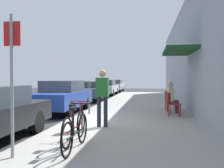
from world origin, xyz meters
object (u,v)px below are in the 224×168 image
parking_meter (89,95)px  parked_car_1 (62,96)px  parked_car_2 (92,91)px  parked_car_4 (115,86)px  seated_patron_1 (172,96)px  parked_car_3 (106,87)px  bicycle_1 (75,127)px  cafe_chair_0 (172,103)px  cafe_chair_2 (169,99)px  pedestrian_standing (102,93)px  bicycle_0 (76,132)px  cafe_chair_1 (170,101)px  street_sign (12,74)px

parking_meter → parked_car_1: bearing=144.6°
parked_car_2 → parked_car_4: parked_car_4 is taller
seated_patron_1 → parked_car_3: bearing=112.4°
bicycle_1 → cafe_chair_0: size_ratio=1.97×
cafe_chair_2 → pedestrian_standing: (-2.24, -4.05, 0.50)m
cafe_chair_0 → cafe_chair_2: size_ratio=1.00×
bicycle_0 → seated_patron_1: 6.20m
cafe_chair_2 → parked_car_2: bearing=131.0°
bicycle_0 → pedestrian_standing: size_ratio=1.01×
bicycle_1 → cafe_chair_1: (2.52, 5.17, 0.14)m
parked_car_4 → parking_meter: parking_meter is taller
parked_car_4 → parked_car_3: bearing=-90.0°
bicycle_1 → pedestrian_standing: bearing=81.4°
bicycle_0 → cafe_chair_0: 5.33m
parked_car_4 → bicycle_0: bearing=-83.9°
bicycle_1 → street_sign: bearing=-123.8°
parked_car_2 → parking_meter: size_ratio=3.33×
parked_car_3 → parking_meter: size_ratio=3.33×
parked_car_2 → cafe_chair_2: size_ratio=5.06×
parked_car_1 → cafe_chair_0: bearing=-14.5°
cafe_chair_0 → cafe_chair_1: (-0.00, 0.91, 0.00)m
parked_car_1 → cafe_chair_1: 4.83m
street_sign → cafe_chair_0: street_sign is taller
parked_car_2 → pedestrian_standing: bearing=-74.9°
parked_car_3 → bicycle_1: bearing=-82.3°
parked_car_2 → bicycle_1: 11.66m
parked_car_3 → parked_car_4: bearing=90.0°
parked_car_2 → seated_patron_1: (4.88, -6.25, 0.11)m
parking_meter → parked_car_4: bearing=94.8°
parked_car_1 → seated_patron_1: parked_car_1 is taller
parked_car_2 → bicycle_1: parked_car_2 is taller
cafe_chair_1 → parked_car_3: bearing=112.2°
parking_meter → seated_patron_1: size_ratio=1.02×
cafe_chair_0 → seated_patron_1: (0.06, 0.92, 0.19)m
parked_car_2 → cafe_chair_1: bearing=-52.4°
bicycle_1 → seated_patron_1: seated_patron_1 is taller
parked_car_4 → street_sign: (1.50, -23.91, 0.92)m
bicycle_0 → parked_car_3: bearing=98.1°
parked_car_3 → cafe_chair_1: parked_car_3 is taller
cafe_chair_1 → cafe_chair_2: (0.00, 0.73, 0.00)m
parked_car_2 → pedestrian_standing: (2.58, -9.58, 0.41)m
parked_car_3 → bicycle_0: bearing=-81.9°
cafe_chair_0 → pedestrian_standing: bearing=-132.9°
street_sign → cafe_chair_1: size_ratio=2.99×
parked_car_1 → parking_meter: size_ratio=3.33×
parked_car_2 → cafe_chair_2: 7.34m
parked_car_3 → cafe_chair_0: bearing=-69.3°
seated_patron_1 → cafe_chair_2: bearing=94.7°
parked_car_4 → cafe_chair_0: 19.08m
parked_car_1 → bicycle_1: parked_car_1 is taller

